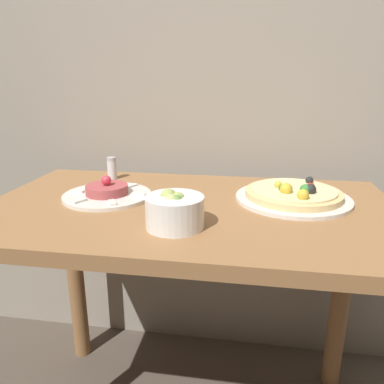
% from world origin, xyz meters
% --- Properties ---
extents(dining_table, '(1.07, 0.62, 0.74)m').
position_xyz_m(dining_table, '(0.00, 0.31, 0.61)').
color(dining_table, olive).
rests_on(dining_table, ground_plane).
extents(pizza_plate, '(0.31, 0.31, 0.06)m').
position_xyz_m(pizza_plate, '(0.27, 0.39, 0.75)').
color(pizza_plate, silver).
rests_on(pizza_plate, dining_table).
extents(tartare_plate, '(0.24, 0.24, 0.06)m').
position_xyz_m(tartare_plate, '(-0.23, 0.34, 0.75)').
color(tartare_plate, silver).
rests_on(tartare_plate, dining_table).
extents(small_bowl, '(0.13, 0.13, 0.08)m').
position_xyz_m(small_bowl, '(-0.01, 0.16, 0.78)').
color(small_bowl, white).
rests_on(small_bowl, dining_table).
extents(salt_shaker, '(0.03, 0.03, 0.07)m').
position_xyz_m(salt_shaker, '(-0.29, 0.53, 0.77)').
color(salt_shaker, silver).
rests_on(salt_shaker, dining_table).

